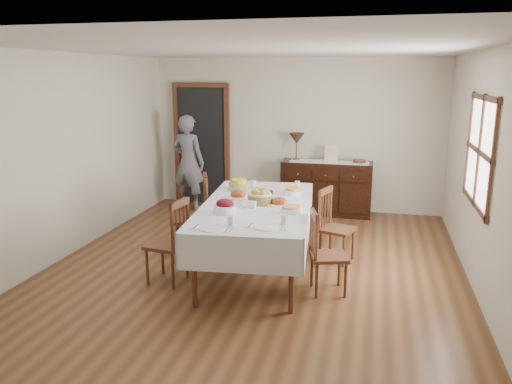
% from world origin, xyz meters
% --- Properties ---
extents(ground, '(6.00, 6.00, 0.00)m').
position_xyz_m(ground, '(0.00, 0.00, 0.00)').
color(ground, brown).
extents(room_shell, '(5.02, 6.02, 2.65)m').
position_xyz_m(room_shell, '(-0.15, 0.42, 1.64)').
color(room_shell, silver).
rests_on(room_shell, ground).
extents(dining_table, '(1.48, 2.56, 0.84)m').
position_xyz_m(dining_table, '(0.04, -0.04, 0.74)').
color(dining_table, silver).
rests_on(dining_table, ground).
extents(chair_left_near, '(0.46, 0.46, 0.98)m').
position_xyz_m(chair_left_near, '(-0.83, -0.58, 0.50)').
color(chair_left_near, '#512A19').
rests_on(chair_left_near, ground).
extents(chair_left_far, '(0.58, 0.58, 1.06)m').
position_xyz_m(chair_left_far, '(-0.89, 0.38, 0.54)').
color(chair_left_far, '#512A19').
rests_on(chair_left_far, ground).
extents(chair_right_near, '(0.48, 0.48, 0.92)m').
position_xyz_m(chair_right_near, '(0.89, -0.44, 0.46)').
color(chair_right_near, '#512A19').
rests_on(chair_right_near, ground).
extents(chair_right_far, '(0.49, 0.49, 0.93)m').
position_xyz_m(chair_right_far, '(0.91, 0.55, 0.47)').
color(chair_right_far, '#512A19').
rests_on(chair_right_far, ground).
extents(sideboard, '(1.50, 0.54, 0.90)m').
position_xyz_m(sideboard, '(0.59, 2.72, 0.45)').
color(sideboard, black).
rests_on(sideboard, ground).
extents(person, '(0.60, 0.44, 1.76)m').
position_xyz_m(person, '(-1.79, 2.47, 0.88)').
color(person, slate).
rests_on(person, ground).
extents(bread_basket, '(0.30, 0.30, 0.18)m').
position_xyz_m(bread_basket, '(0.08, -0.00, 0.92)').
color(bread_basket, olive).
rests_on(bread_basket, dining_table).
extents(egg_basket, '(0.27, 0.27, 0.11)m').
position_xyz_m(egg_basket, '(0.01, 0.42, 0.88)').
color(egg_basket, black).
rests_on(egg_basket, dining_table).
extents(ham_platter_a, '(0.33, 0.33, 0.11)m').
position_xyz_m(ham_platter_a, '(-0.25, 0.20, 0.87)').
color(ham_platter_a, white).
rests_on(ham_platter_a, dining_table).
extents(ham_platter_b, '(0.31, 0.31, 0.11)m').
position_xyz_m(ham_platter_b, '(0.31, -0.01, 0.87)').
color(ham_platter_b, white).
rests_on(ham_platter_b, dining_table).
extents(beet_bowl, '(0.25, 0.25, 0.16)m').
position_xyz_m(beet_bowl, '(-0.21, -0.48, 0.91)').
color(beet_bowl, white).
rests_on(beet_bowl, dining_table).
extents(carrot_bowl, '(0.24, 0.24, 0.08)m').
position_xyz_m(carrot_bowl, '(0.37, 0.54, 0.88)').
color(carrot_bowl, white).
rests_on(carrot_bowl, dining_table).
extents(pineapple_bowl, '(0.27, 0.27, 0.14)m').
position_xyz_m(pineapple_bowl, '(-0.36, 0.63, 0.90)').
color(pineapple_bowl, tan).
rests_on(pineapple_bowl, dining_table).
extents(casserole_dish, '(0.24, 0.24, 0.08)m').
position_xyz_m(casserole_dish, '(0.50, -0.30, 0.88)').
color(casserole_dish, white).
rests_on(casserole_dish, dining_table).
extents(butter_dish, '(0.15, 0.10, 0.07)m').
position_xyz_m(butter_dish, '(-0.00, -0.20, 0.88)').
color(butter_dish, white).
rests_on(butter_dish, dining_table).
extents(setting_left, '(0.43, 0.31, 0.10)m').
position_xyz_m(setting_left, '(-0.11, -1.03, 0.86)').
color(setting_left, white).
rests_on(setting_left, dining_table).
extents(setting_right, '(0.43, 0.31, 0.10)m').
position_xyz_m(setting_right, '(0.40, -0.87, 0.86)').
color(setting_right, white).
rests_on(setting_right, dining_table).
extents(glass_far_a, '(0.07, 0.07, 0.10)m').
position_xyz_m(glass_far_a, '(-0.19, 0.75, 0.89)').
color(glass_far_a, silver).
rests_on(glass_far_a, dining_table).
extents(glass_far_b, '(0.07, 0.07, 0.11)m').
position_xyz_m(glass_far_b, '(0.38, 0.85, 0.89)').
color(glass_far_b, silver).
rests_on(glass_far_b, dining_table).
extents(runner, '(1.30, 0.35, 0.01)m').
position_xyz_m(runner, '(0.63, 2.69, 0.90)').
color(runner, white).
rests_on(runner, sideboard).
extents(table_lamp, '(0.26, 0.26, 0.46)m').
position_xyz_m(table_lamp, '(0.06, 2.75, 1.25)').
color(table_lamp, brown).
rests_on(table_lamp, sideboard).
extents(picture_frame, '(0.22, 0.08, 0.28)m').
position_xyz_m(picture_frame, '(0.65, 2.70, 1.04)').
color(picture_frame, beige).
rests_on(picture_frame, sideboard).
extents(deco_bowl, '(0.20, 0.20, 0.06)m').
position_xyz_m(deco_bowl, '(1.11, 2.70, 0.93)').
color(deco_bowl, '#512A19').
rests_on(deco_bowl, sideboard).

